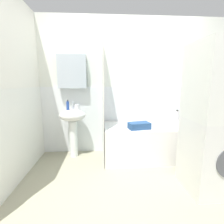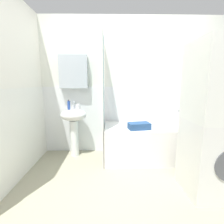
# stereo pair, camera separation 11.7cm
# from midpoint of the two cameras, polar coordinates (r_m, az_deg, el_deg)

# --- Properties ---
(ground_plane) EXTENTS (4.80, 5.60, 0.04)m
(ground_plane) POSITION_cam_midpoint_polar(r_m,az_deg,el_deg) (2.20, 8.77, -25.88)
(ground_plane) COLOR #9D9A7F
(wall_back_tiled) EXTENTS (3.60, 0.18, 2.40)m
(wall_back_tiled) POSITION_cam_midpoint_polar(r_m,az_deg,el_deg) (3.03, 3.11, 7.53)
(wall_back_tiled) COLOR white
(wall_back_tiled) RESTS_ON ground_plane
(wall_left_tiled) EXTENTS (0.07, 1.81, 2.40)m
(wall_left_tiled) POSITION_cam_midpoint_polar(r_m,az_deg,el_deg) (2.39, -32.75, 4.84)
(wall_left_tiled) COLOR white
(wall_left_tiled) RESTS_ON ground_plane
(sink) EXTENTS (0.44, 0.34, 0.83)m
(sink) POSITION_cam_midpoint_polar(r_m,az_deg,el_deg) (2.90, -14.54, -3.50)
(sink) COLOR white
(sink) RESTS_ON ground_plane
(faucet) EXTENTS (0.03, 0.12, 0.12)m
(faucet) POSITION_cam_midpoint_polar(r_m,az_deg,el_deg) (2.93, -14.48, 2.24)
(faucet) COLOR silver
(faucet) RESTS_ON sink
(soap_dispenser) EXTENTS (0.05, 0.05, 0.17)m
(soap_dispenser) POSITION_cam_midpoint_polar(r_m,az_deg,el_deg) (2.85, -16.17, 2.22)
(soap_dispenser) COLOR #294AA1
(soap_dispenser) RESTS_ON sink
(toothbrush_cup) EXTENTS (0.07, 0.07, 0.09)m
(toothbrush_cup) POSITION_cam_midpoint_polar(r_m,az_deg,el_deg) (2.87, -13.03, 1.78)
(toothbrush_cup) COLOR silver
(toothbrush_cup) RESTS_ON sink
(bathtub) EXTENTS (1.55, 0.68, 0.57)m
(bathtub) POSITION_cam_midpoint_polar(r_m,az_deg,el_deg) (2.89, 11.90, -10.04)
(bathtub) COLOR white
(bathtub) RESTS_ON ground_plane
(shower_curtain) EXTENTS (0.01, 0.68, 2.00)m
(shower_curtain) POSITION_cam_midpoint_polar(r_m,az_deg,el_deg) (2.63, -4.33, 4.14)
(shower_curtain) COLOR white
(shower_curtain) RESTS_ON ground_plane
(shampoo_bottle) EXTENTS (0.05, 0.05, 0.21)m
(shampoo_bottle) POSITION_cam_midpoint_polar(r_m,az_deg,el_deg) (3.28, 22.22, -1.26)
(shampoo_bottle) COLOR #2F2A2B
(shampoo_bottle) RESTS_ON bathtub
(lotion_bottle) EXTENTS (0.05, 0.05, 0.21)m
(lotion_bottle) POSITION_cam_midpoint_polar(r_m,az_deg,el_deg) (3.24, 20.55, -1.26)
(lotion_bottle) COLOR white
(lotion_bottle) RESTS_ON bathtub
(towel_folded) EXTENTS (0.35, 0.24, 0.10)m
(towel_folded) POSITION_cam_midpoint_polar(r_m,az_deg,el_deg) (2.56, 8.07, -4.69)
(towel_folded) COLOR navy
(towel_folded) RESTS_ON bathtub
(washer_dryer_stack) EXTENTS (0.63, 0.58, 1.70)m
(washer_dryer_stack) POSITION_cam_midpoint_polar(r_m,az_deg,el_deg) (2.21, 31.31, -2.35)
(washer_dryer_stack) COLOR silver
(washer_dryer_stack) RESTS_ON ground_plane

